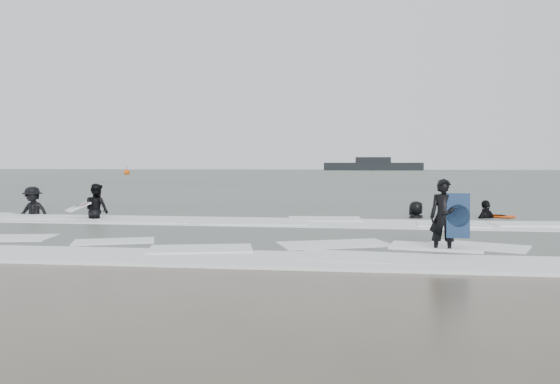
# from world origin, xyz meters

# --- Properties ---
(ground) EXTENTS (320.00, 320.00, 0.00)m
(ground) POSITION_xyz_m (0.00, 0.00, 0.00)
(ground) COLOR brown
(ground) RESTS_ON ground
(sea) EXTENTS (320.00, 320.00, 0.00)m
(sea) POSITION_xyz_m (0.00, 80.00, 0.06)
(sea) COLOR #47544C
(sea) RESTS_ON ground
(surfer_centre) EXTENTS (0.64, 0.45, 1.65)m
(surfer_centre) POSITION_xyz_m (4.20, 0.80, 0.00)
(surfer_centre) COLOR black
(surfer_centre) RESTS_ON ground
(surfer_wading) EXTENTS (1.11, 1.03, 1.83)m
(surfer_wading) POSITION_xyz_m (-6.49, 6.11, 0.00)
(surfer_wading) COLOR black
(surfer_wading) RESTS_ON ground
(surfer_breaker) EXTENTS (1.28, 0.75, 1.96)m
(surfer_breaker) POSITION_xyz_m (-9.59, 7.26, 0.00)
(surfer_breaker) COLOR black
(surfer_breaker) RESTS_ON ground
(surfer_right_near) EXTENTS (1.10, 1.05, 1.84)m
(surfer_right_near) POSITION_xyz_m (6.77, 8.53, 0.00)
(surfer_right_near) COLOR black
(surfer_right_near) RESTS_ON ground
(surfer_right_far) EXTENTS (1.03, 1.02, 1.80)m
(surfer_right_far) POSITION_xyz_m (4.35, 8.22, 0.00)
(surfer_right_far) COLOR black
(surfer_right_far) RESTS_ON ground
(surf_foam) EXTENTS (30.03, 9.06, 0.09)m
(surf_foam) POSITION_xyz_m (0.00, 3.70, 0.04)
(surf_foam) COLOR white
(surf_foam) RESTS_ON ground
(bodyboards) EXTENTS (15.19, 8.67, 1.25)m
(bodyboards) POSITION_xyz_m (1.58, 5.16, 0.50)
(bodyboards) COLOR #0E2445
(bodyboards) RESTS_ON ground
(buoy) EXTENTS (1.00, 1.00, 1.65)m
(buoy) POSITION_xyz_m (-37.67, 78.38, 0.42)
(buoy) COLOR #D34C09
(buoy) RESTS_ON ground
(vessel_horizon) EXTENTS (27.20, 4.86, 3.69)m
(vessel_horizon) POSITION_xyz_m (5.96, 143.43, 1.38)
(vessel_horizon) COLOR black
(vessel_horizon) RESTS_ON ground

